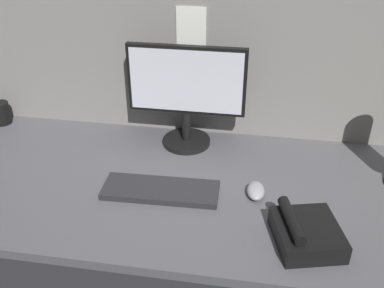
% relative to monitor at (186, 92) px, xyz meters
% --- Properties ---
extents(ground_plane, '(1.80, 0.80, 0.03)m').
position_rel_monitor_xyz_m(ground_plane, '(0.03, -0.25, -0.23)').
color(ground_plane, '#515156').
extents(cubicle_wall_back, '(1.80, 0.06, 0.67)m').
position_rel_monitor_xyz_m(cubicle_wall_back, '(0.03, 0.12, 0.13)').
color(cubicle_wall_back, gray).
rests_on(cubicle_wall_back, ground_plane).
extents(monitor, '(0.43, 0.18, 0.38)m').
position_rel_monitor_xyz_m(monitor, '(0.00, 0.00, 0.00)').
color(monitor, black).
rests_on(monitor, ground_plane).
extents(keyboard, '(0.37, 0.14, 0.02)m').
position_rel_monitor_xyz_m(keyboard, '(-0.03, -0.33, -0.20)').
color(keyboard, '#262628').
rests_on(keyboard, ground_plane).
extents(mouse, '(0.06, 0.10, 0.03)m').
position_rel_monitor_xyz_m(mouse, '(0.27, -0.29, -0.19)').
color(mouse, '#99999E').
rests_on(mouse, ground_plane).
extents(mug_black_travel, '(0.07, 0.07, 0.09)m').
position_rel_monitor_xyz_m(mug_black_travel, '(-0.78, 0.03, -0.17)').
color(mug_black_travel, black).
rests_on(mug_black_travel, ground_plane).
extents(desk_phone, '(0.21, 0.23, 0.09)m').
position_rel_monitor_xyz_m(desk_phone, '(0.41, -0.48, -0.18)').
color(desk_phone, black).
rests_on(desk_phone, ground_plane).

